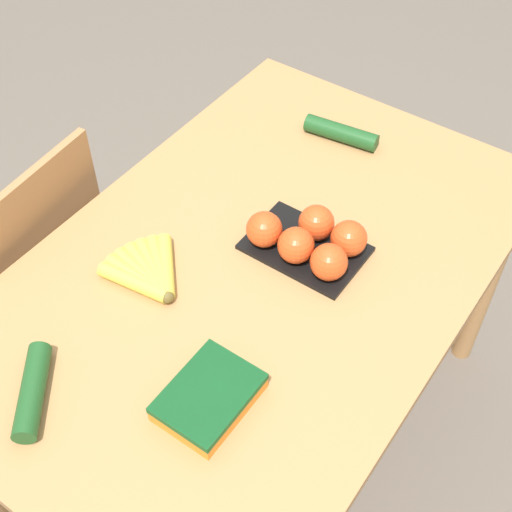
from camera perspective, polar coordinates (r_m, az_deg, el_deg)
ground_plane at (r=2.17m, az=0.00°, el=-13.93°), size 12.00×12.00×0.00m
dining_table at (r=1.62m, az=0.00°, el=-3.08°), size 1.36×0.87×0.75m
chair at (r=1.99m, az=-17.89°, el=-1.60°), size 0.45×0.43×0.89m
banana_bunch at (r=1.53m, az=-8.56°, el=-1.37°), size 0.17×0.18×0.03m
tomato_pack at (r=1.54m, az=4.33°, el=1.23°), size 0.17×0.26×0.09m
carrot_bag at (r=1.33m, az=-3.79°, el=-11.11°), size 0.19×0.14×0.04m
cucumber_near at (r=1.86m, az=6.82°, el=9.76°), size 0.07×0.20×0.05m
cucumber_far at (r=1.40m, az=-17.45°, el=-10.27°), size 0.18×0.15×0.05m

